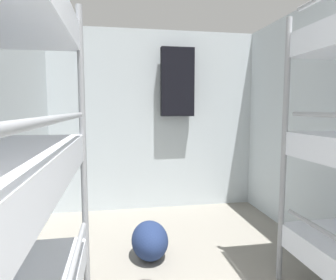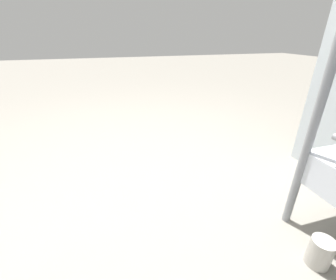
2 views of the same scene
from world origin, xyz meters
name	(u,v)px [view 1 (image 1 of 2)]	position (x,y,z in m)	size (l,w,h in m)	color
wall_back	(155,121)	(0.00, 4.28, 1.22)	(2.90, 0.06, 2.44)	silver
duffel_bag	(150,240)	(-0.24, 2.84, 0.17)	(0.34, 0.46, 0.34)	navy
hanging_coat	(177,82)	(0.29, 4.13, 1.74)	(0.44, 0.12, 0.90)	black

